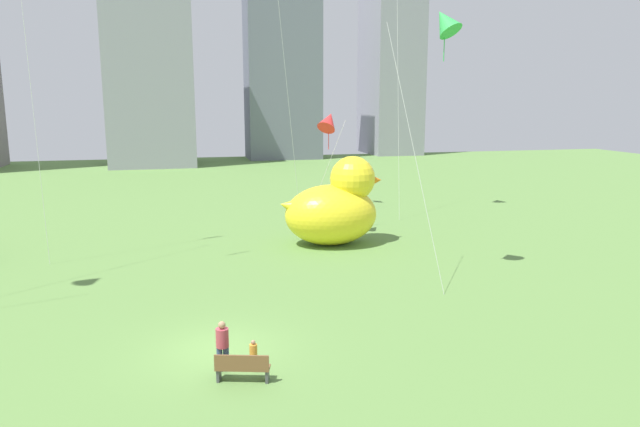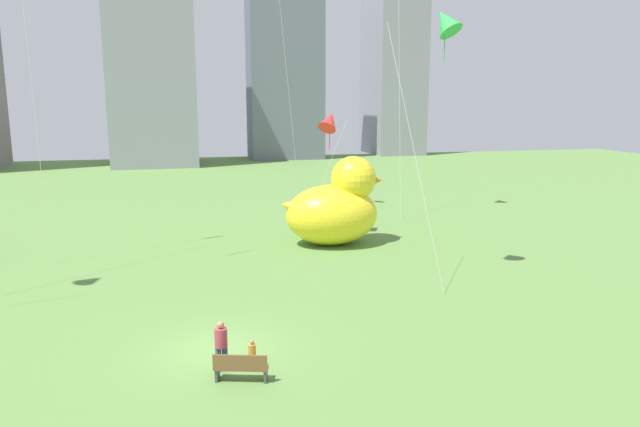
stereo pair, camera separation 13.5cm
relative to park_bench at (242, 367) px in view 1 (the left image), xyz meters
name	(u,v)px [view 1 (the left image)]	position (x,y,z in m)	size (l,w,h in m)	color
ground_plane	(219,350)	(-0.51, 2.45, -0.47)	(140.00, 140.00, 0.00)	#5E8842
park_bench	(242,367)	(0.00, 0.00, 0.00)	(1.68, 0.88, 0.90)	brown
person_adult	(222,344)	(-0.51, 0.87, 0.42)	(0.40, 0.40, 1.62)	#38476B
person_child	(253,354)	(0.42, 0.69, 0.08)	(0.24, 0.24, 1.00)	silver
giant_inflatable_duck	(335,207)	(7.13, 16.01, 1.71)	(6.19, 3.97, 5.13)	yellow
city_skyline	(174,43)	(-1.35, 66.69, 15.29)	(68.98, 21.24, 36.38)	gray
kite_green	(445,22)	(10.08, 8.49, 11.17)	(3.35, 3.41, 12.44)	silver
kite_red	(329,121)	(7.25, 17.92, 6.60)	(2.79, 2.39, 7.86)	silver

